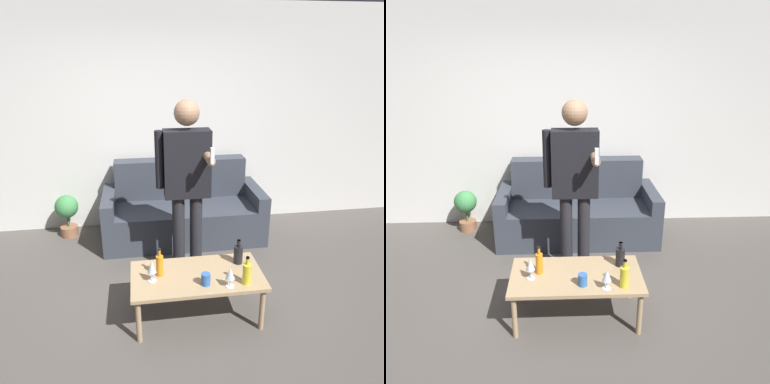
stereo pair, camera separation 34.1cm
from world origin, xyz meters
TOP-DOWN VIEW (x-y plane):
  - ground_plane at (0.00, 0.00)m, footprint 16.00×16.00m
  - wall_back at (0.00, 2.17)m, footprint 8.00×0.06m
  - couch at (0.31, 1.71)m, footprint 1.88×0.82m
  - coffee_table at (0.23, 0.19)m, footprint 1.10×0.58m
  - bottle_orange at (-0.07, 0.22)m, footprint 0.06×0.06m
  - bottle_green at (0.60, 0.00)m, footprint 0.07×0.07m
  - bottle_dark at (0.62, 0.31)m, footprint 0.08×0.08m
  - wine_glass_near at (-0.14, 0.14)m, footprint 0.07×0.07m
  - wine_glass_far at (0.46, -0.02)m, footprint 0.07×0.07m
  - cup_on_table at (0.28, 0.03)m, footprint 0.07×0.07m
  - person_standing_front at (0.24, 0.87)m, footprint 0.51×0.45m
  - potted_plant at (-1.09, 1.90)m, footprint 0.28×0.28m

SIDE VIEW (x-z plane):
  - ground_plane at x=0.00m, z-range 0.00..0.00m
  - couch at x=0.31m, z-range -0.14..0.78m
  - potted_plant at x=-1.09m, z-range 0.06..0.59m
  - coffee_table at x=0.23m, z-range 0.17..0.58m
  - cup_on_table at x=0.28m, z-range 0.42..0.52m
  - bottle_dark at x=0.62m, z-range 0.39..0.62m
  - bottle_green at x=0.60m, z-range 0.39..0.63m
  - bottle_orange at x=-0.07m, z-range 0.39..0.64m
  - wine_glass_far at x=0.46m, z-range 0.45..0.61m
  - wine_glass_near at x=-0.14m, z-range 0.45..0.64m
  - person_standing_front at x=0.24m, z-range 0.16..1.92m
  - wall_back at x=0.00m, z-range 0.00..2.70m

